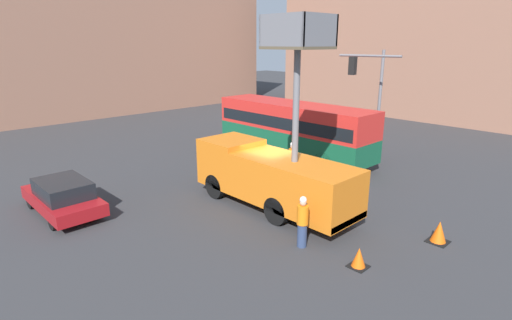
{
  "coord_description": "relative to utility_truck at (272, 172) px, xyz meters",
  "views": [
    {
      "loc": [
        -11.83,
        -11.49,
        6.56
      ],
      "look_at": [
        -0.82,
        0.04,
        1.88
      ],
      "focal_mm": 28.0,
      "sensor_mm": 36.0,
      "label": 1
    }
  ],
  "objects": [
    {
      "name": "building_backdrop_side",
      "position": [
        27.68,
        5.93,
        4.89
      ],
      "size": [
        10.0,
        28.0,
        12.91
      ],
      "color": "#936651",
      "rests_on": "ground_plane"
    },
    {
      "name": "traffic_cone_near_truck",
      "position": [
        -1.33,
        -4.98,
        -1.26
      ],
      "size": [
        0.56,
        0.56,
        0.64
      ],
      "color": "black",
      "rests_on": "ground_plane"
    },
    {
      "name": "city_bus",
      "position": [
        6.41,
        4.48,
        0.34
      ],
      "size": [
        2.5,
        10.14,
        3.22
      ],
      "rotation": [
        0.0,
        0.0,
        1.7
      ],
      "color": "#145638",
      "rests_on": "ground_plane"
    },
    {
      "name": "road_worker_near_truck",
      "position": [
        -1.59,
        -2.95,
        -0.67
      ],
      "size": [
        0.38,
        0.38,
        1.79
      ],
      "rotation": [
        0.0,
        0.0,
        0.76
      ],
      "color": "navy",
      "rests_on": "ground_plane"
    },
    {
      "name": "building_backdrop_far",
      "position": [
        0.82,
        29.74,
        6.53
      ],
      "size": [
        44.0,
        10.0,
        16.18
      ],
      "color": "#936651",
      "rests_on": "ground_plane"
    },
    {
      "name": "traffic_light_pole",
      "position": [
        9.12,
        1.2,
        2.64
      ],
      "size": [
        3.81,
        3.56,
        6.2
      ],
      "color": "slate",
      "rests_on": "ground_plane"
    },
    {
      "name": "traffic_cone_mid_road",
      "position": [
        2.03,
        -5.99,
        -1.2
      ],
      "size": [
        0.67,
        0.67,
        0.77
      ],
      "color": "black",
      "rests_on": "ground_plane"
    },
    {
      "name": "utility_truck",
      "position": [
        0.0,
        0.0,
        0.0
      ],
      "size": [
        2.21,
        7.37,
        7.5
      ],
      "color": "orange",
      "rests_on": "ground_plane"
    },
    {
      "name": "parked_car_curbside",
      "position": [
        -6.35,
        5.41,
        -0.85
      ],
      "size": [
        1.89,
        4.38,
        1.4
      ],
      "color": "maroon",
      "rests_on": "ground_plane"
    },
    {
      "name": "road_worker_directing",
      "position": [
        3.37,
        1.85,
        -0.6
      ],
      "size": [
        0.38,
        0.38,
        1.91
      ],
      "rotation": [
        0.0,
        0.0,
        5.31
      ],
      "color": "navy",
      "rests_on": "ground_plane"
    },
    {
      "name": "ground_plane",
      "position": [
        0.82,
        0.89,
        -1.56
      ],
      "size": [
        120.0,
        120.0,
        0.0
      ],
      "primitive_type": "plane",
      "color": "#333335"
    }
  ]
}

